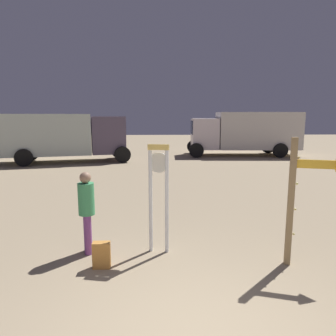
{
  "coord_description": "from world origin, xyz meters",
  "views": [
    {
      "loc": [
        -0.47,
        -3.1,
        2.56
      ],
      "look_at": [
        -0.18,
        5.06,
        1.2
      ],
      "focal_mm": 33.51,
      "sensor_mm": 36.0,
      "label": 1
    }
  ],
  "objects_px": {
    "person_near_clock": "(87,208)",
    "box_truck_far": "(246,131)",
    "arrow_sign": "(311,186)",
    "backpack": "(102,255)",
    "standing_clock": "(159,188)",
    "box_truck_near": "(61,135)"
  },
  "relations": [
    {
      "from": "person_near_clock",
      "to": "box_truck_far",
      "type": "bearing_deg",
      "value": 64.02
    },
    {
      "from": "arrow_sign",
      "to": "person_near_clock",
      "type": "distance_m",
      "value": 3.96
    },
    {
      "from": "backpack",
      "to": "standing_clock",
      "type": "bearing_deg",
      "value": 32.43
    },
    {
      "from": "box_truck_far",
      "to": "box_truck_near",
      "type": "bearing_deg",
      "value": -166.35
    },
    {
      "from": "person_near_clock",
      "to": "box_truck_near",
      "type": "xyz_separation_m",
      "value": [
        -3.98,
        11.98,
        0.65
      ]
    },
    {
      "from": "backpack",
      "to": "box_truck_far",
      "type": "distance_m",
      "value": 16.79
    },
    {
      "from": "standing_clock",
      "to": "arrow_sign",
      "type": "relative_size",
      "value": 0.93
    },
    {
      "from": "box_truck_near",
      "to": "box_truck_far",
      "type": "height_order",
      "value": "box_truck_far"
    },
    {
      "from": "standing_clock",
      "to": "box_truck_far",
      "type": "relative_size",
      "value": 0.29
    },
    {
      "from": "backpack",
      "to": "box_truck_near",
      "type": "distance_m",
      "value": 13.38
    },
    {
      "from": "box_truck_far",
      "to": "arrow_sign",
      "type": "bearing_deg",
      "value": -102.1
    },
    {
      "from": "arrow_sign",
      "to": "backpack",
      "type": "height_order",
      "value": "arrow_sign"
    },
    {
      "from": "box_truck_near",
      "to": "person_near_clock",
      "type": "bearing_deg",
      "value": -71.64
    },
    {
      "from": "person_near_clock",
      "to": "standing_clock",
      "type": "bearing_deg",
      "value": 0.55
    },
    {
      "from": "standing_clock",
      "to": "person_near_clock",
      "type": "bearing_deg",
      "value": -179.45
    },
    {
      "from": "arrow_sign",
      "to": "box_truck_near",
      "type": "bearing_deg",
      "value": 121.77
    },
    {
      "from": "arrow_sign",
      "to": "backpack",
      "type": "distance_m",
      "value": 3.7
    },
    {
      "from": "person_near_clock",
      "to": "box_truck_far",
      "type": "height_order",
      "value": "box_truck_far"
    },
    {
      "from": "standing_clock",
      "to": "person_near_clock",
      "type": "relative_size",
      "value": 1.32
    },
    {
      "from": "arrow_sign",
      "to": "box_truck_near",
      "type": "distance_m",
      "value": 14.89
    },
    {
      "from": "person_near_clock",
      "to": "backpack",
      "type": "bearing_deg",
      "value": -59.59
    },
    {
      "from": "standing_clock",
      "to": "box_truck_near",
      "type": "bearing_deg",
      "value": 113.94
    }
  ]
}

